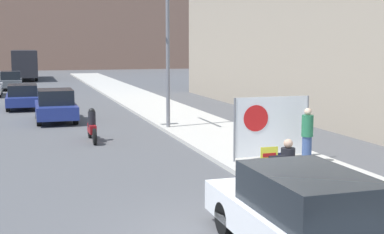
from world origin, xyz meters
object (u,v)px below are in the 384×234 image
object	(u,v)px
car_on_road_far_lane	(11,81)
city_bus_on_road	(25,63)
car_on_road_midblock	(23,96)
jogger_on_sidewalk	(307,135)
protest_banner	(271,126)
traffic_light_pole	(141,23)
seated_protester	(289,163)
parked_car_curbside	(304,216)
car_on_road_nearest	(56,106)
motorcycle_on_road	(92,127)

from	to	relation	value
car_on_road_far_lane	city_bus_on_road	bearing A→B (deg)	85.31
car_on_road_midblock	jogger_on_sidewalk	bearing A→B (deg)	-66.35
protest_banner	car_on_road_far_lane	bearing A→B (deg)	104.50
traffic_light_pole	seated_protester	bearing A→B (deg)	-83.09
parked_car_curbside	protest_banner	bearing A→B (deg)	68.54
jogger_on_sidewalk	parked_car_curbside	distance (m)	7.03
car_on_road_nearest	city_bus_on_road	size ratio (longest dim) A/B	0.39
protest_banner	city_bus_on_road	bearing A→B (deg)	98.85
seated_protester	protest_banner	world-z (taller)	protest_banner
protest_banner	car_on_road_midblock	bearing A→B (deg)	112.60
traffic_light_pole	car_on_road_midblock	world-z (taller)	traffic_light_pole
traffic_light_pole	jogger_on_sidewalk	bearing A→B (deg)	-68.42
motorcycle_on_road	jogger_on_sidewalk	bearing A→B (deg)	-49.06
jogger_on_sidewalk	traffic_light_pole	distance (m)	9.39
parked_car_curbside	car_on_road_midblock	distance (m)	24.73
traffic_light_pole	parked_car_curbside	bearing A→B (deg)	-91.15
car_on_road_midblock	city_bus_on_road	bearing A→B (deg)	89.68
city_bus_on_road	motorcycle_on_road	size ratio (longest dim) A/B	4.84
protest_banner	city_bus_on_road	distance (m)	45.97
car_on_road_nearest	parked_car_curbside	bearing A→B (deg)	-80.70
seated_protester	traffic_light_pole	world-z (taller)	traffic_light_pole
traffic_light_pole	car_on_road_midblock	xyz separation A→B (m)	(-4.78, 10.13, -3.81)
protest_banner	car_on_road_far_lane	size ratio (longest dim) A/B	0.60
traffic_light_pole	city_bus_on_road	world-z (taller)	traffic_light_pole
car_on_road_midblock	car_on_road_far_lane	xyz separation A→B (m)	(-0.97, 14.32, 0.05)
parked_car_curbside	seated_protester	bearing A→B (deg)	66.29
protest_banner	car_on_road_nearest	xyz separation A→B (m)	(-5.73, 11.35, -0.39)
protest_banner	car_on_road_midblock	world-z (taller)	protest_banner
seated_protester	car_on_road_far_lane	size ratio (longest dim) A/B	0.30
protest_banner	parked_car_curbside	size ratio (longest dim) A/B	0.53
city_bus_on_road	parked_car_curbside	bearing A→B (deg)	-85.27
traffic_light_pole	car_on_road_nearest	distance (m)	6.46
parked_car_curbside	car_on_road_far_lane	size ratio (longest dim) A/B	1.15
car_on_road_midblock	motorcycle_on_road	world-z (taller)	car_on_road_midblock
city_bus_on_road	car_on_road_nearest	bearing A→B (deg)	-87.75
motorcycle_on_road	parked_car_curbside	bearing A→B (deg)	-80.85
car_on_road_far_lane	motorcycle_on_road	size ratio (longest dim) A/B	1.89
car_on_road_midblock	car_on_road_far_lane	size ratio (longest dim) A/B	1.02
car_on_road_nearest	motorcycle_on_road	distance (m)	5.97
car_on_road_nearest	car_on_road_midblock	xyz separation A→B (m)	(-1.50, 6.01, -0.06)
protest_banner	motorcycle_on_road	distance (m)	7.26
jogger_on_sidewalk	traffic_light_pole	size ratio (longest dim) A/B	0.25
parked_car_curbside	car_on_road_nearest	size ratio (longest dim) A/B	1.15
protest_banner	car_on_road_far_lane	distance (m)	32.73
parked_car_curbside	motorcycle_on_road	size ratio (longest dim) A/B	2.17
car_on_road_midblock	city_bus_on_road	xyz separation A→B (m)	(0.16, 28.05, 1.10)
car_on_road_nearest	motorcycle_on_road	xyz separation A→B (m)	(1.00, -5.88, -0.22)
jogger_on_sidewalk	motorcycle_on_road	xyz separation A→B (m)	(-5.48, 6.32, -0.42)
seated_protester	jogger_on_sidewalk	world-z (taller)	jogger_on_sidewalk
car_on_road_far_lane	motorcycle_on_road	distance (m)	26.44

